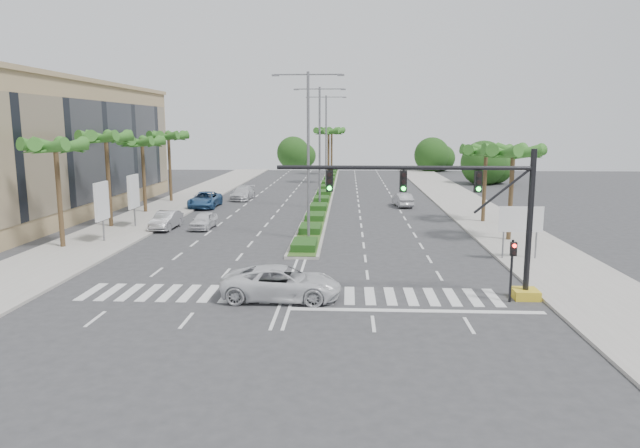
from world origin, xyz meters
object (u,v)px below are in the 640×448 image
Objects in this scene: car_parked_a at (204,221)px; car_right at (403,200)px; car_parked_c at (205,200)px; car_crossing at (282,283)px; car_parked_b at (166,220)px; car_parked_d at (243,193)px.

car_right is at bearing 41.37° from car_parked_a.
car_parked_a is 0.68× the size of car_parked_c.
car_crossing reaches higher than car_right.
car_parked_a is 3.00m from car_parked_b.
car_parked_d is at bearing 93.73° from car_parked_a.
car_parked_b is (-2.99, -0.33, 0.05)m from car_parked_a.
car_parked_b is at bearing 27.10° from car_right.
car_parked_c is at bearing 21.87° from car_crossing.
car_right is at bearing 4.04° from car_parked_c.
car_right is (17.31, 13.68, 0.03)m from car_parked_a.
car_parked_a is 0.77× the size of car_parked_d.
car_parked_c reaches higher than car_parked_a.
car_parked_d is at bearing 83.31° from car_parked_b.
car_right is (17.53, -4.74, -0.04)m from car_parked_d.
car_parked_b is 0.76× the size of car_parked_c.
car_parked_b is 0.86× the size of car_parked_d.
car_parked_a is at bearing -86.56° from car_parked_d.
car_parked_d is (2.77, 18.76, 0.02)m from car_parked_b.
car_parked_c reaches higher than car_parked_d.
car_crossing is at bearing -56.17° from car_parked_b.
car_parked_d is at bearing 66.52° from car_parked_c.
car_parked_d is 0.88× the size of car_crossing.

